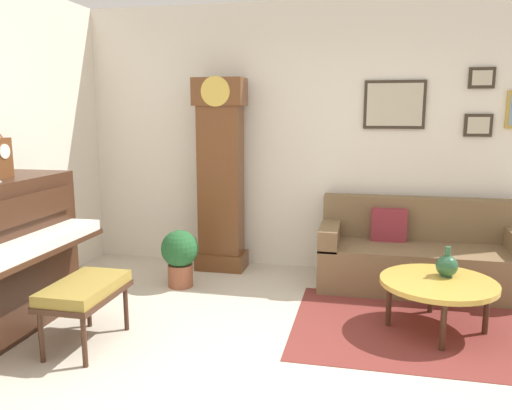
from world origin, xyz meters
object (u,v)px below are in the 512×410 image
Objects in this scene: couch at (419,255)px; potted_plant at (180,254)px; piano_bench at (85,292)px; grandfather_clock at (221,180)px; green_jug at (447,266)px; coffee_table at (438,284)px.

couch is 2.32m from potted_plant.
piano_bench is 1.36m from potted_plant.
piano_bench is at bearing -102.60° from grandfather_clock.
green_jug is at bearing -9.79° from potted_plant.
coffee_table is (0.04, -1.03, 0.06)m from couch.
green_jug is at bearing 58.18° from coffee_table.
green_jug is at bearing -82.89° from couch.
grandfather_clock is 0.94m from potted_plant.
grandfather_clock reaches higher than coffee_table.
coffee_table is at bearing -121.82° from green_jug.
piano_bench is 2.11m from grandfather_clock.
couch is (2.48, 1.84, -0.09)m from piano_bench.
couch is at bearing 12.46° from potted_plant.
piano_bench is 0.34× the size of grandfather_clock.
couch is at bearing 92.31° from coffee_table.
potted_plant is at bearing 167.13° from coffee_table.
couch reaches higher than green_jug.
couch is 2.16× the size of coffee_table.
green_jug is at bearing 19.80° from piano_bench.
green_jug is (0.11, -0.91, 0.18)m from couch.
green_jug reaches higher than coffee_table.
coffee_table is 3.67× the size of green_jug.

